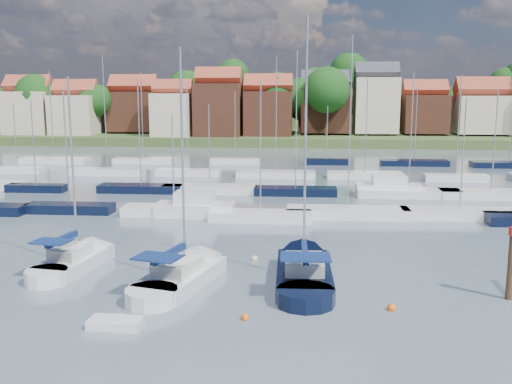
{
  "coord_description": "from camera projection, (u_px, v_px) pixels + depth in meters",
  "views": [
    {
      "loc": [
        4.12,
        -29.19,
        11.03
      ],
      "look_at": [
        0.62,
        14.0,
        3.35
      ],
      "focal_mm": 40.0,
      "sensor_mm": 36.0,
      "label": 1
    }
  ],
  "objects": [
    {
      "name": "marina_field",
      "position": [
        282.0,
        185.0,
        65.17
      ],
      "size": [
        79.62,
        41.41,
        15.93
      ],
      "color": "silver",
      "rests_on": "ground"
    },
    {
      "name": "ground",
      "position": [
        268.0,
        182.0,
        70.16
      ],
      "size": [
        260.0,
        260.0,
        0.0
      ],
      "primitive_type": "plane",
      "color": "#43505B",
      "rests_on": "ground"
    },
    {
      "name": "buoy_d",
      "position": [
        245.0,
        320.0,
        27.9
      ],
      "size": [
        0.42,
        0.42,
        0.42
      ],
      "primitive_type": "sphere",
      "color": "#D85914",
      "rests_on": "ground"
    },
    {
      "name": "buoy_e",
      "position": [
        255.0,
        260.0,
        37.69
      ],
      "size": [
        0.43,
        0.43,
        0.43
      ],
      "primitive_type": "sphere",
      "color": "beige",
      "rests_on": "ground"
    },
    {
      "name": "sailboat_navy",
      "position": [
        303.0,
        268.0,
        34.97
      ],
      "size": [
        3.4,
        11.96,
        16.46
      ],
      "rotation": [
        0.0,
        0.0,
        1.59
      ],
      "color": "black",
      "rests_on": "ground"
    },
    {
      "name": "tender",
      "position": [
        116.0,
        323.0,
        26.95
      ],
      "size": [
        2.6,
        1.32,
        0.55
      ],
      "rotation": [
        0.0,
        0.0,
        -0.05
      ],
      "color": "silver",
      "rests_on": "ground"
    },
    {
      "name": "sailboat_left",
      "position": [
        82.0,
        259.0,
        36.77
      ],
      "size": [
        3.92,
        9.67,
        12.89
      ],
      "rotation": [
        0.0,
        0.0,
        1.41
      ],
      "color": "silver",
      "rests_on": "ground"
    },
    {
      "name": "buoy_c",
      "position": [
        146.0,
        302.0,
        30.16
      ],
      "size": [
        0.51,
        0.51,
        0.51
      ],
      "primitive_type": "sphere",
      "color": "beige",
      "rests_on": "ground"
    },
    {
      "name": "timber_piling",
      "position": [
        510.0,
        282.0,
        30.47
      ],
      "size": [
        0.4,
        0.4,
        6.21
      ],
      "color": "#4C331E",
      "rests_on": "ground"
    },
    {
      "name": "far_shore_town",
      "position": [
        296.0,
        114.0,
        160.12
      ],
      "size": [
        212.46,
        90.0,
        22.27
      ],
      "color": "#47582C",
      "rests_on": "ground"
    },
    {
      "name": "buoy_f",
      "position": [
        392.0,
        310.0,
        29.1
      ],
      "size": [
        0.49,
        0.49,
        0.49
      ],
      "primitive_type": "sphere",
      "color": "#D85914",
      "rests_on": "ground"
    },
    {
      "name": "sailboat_centre",
      "position": [
        191.0,
        272.0,
        34.1
      ],
      "size": [
        5.52,
        11.07,
        14.59
      ],
      "rotation": [
        0.0,
        0.0,
        1.31
      ],
      "color": "silver",
      "rests_on": "ground"
    }
  ]
}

